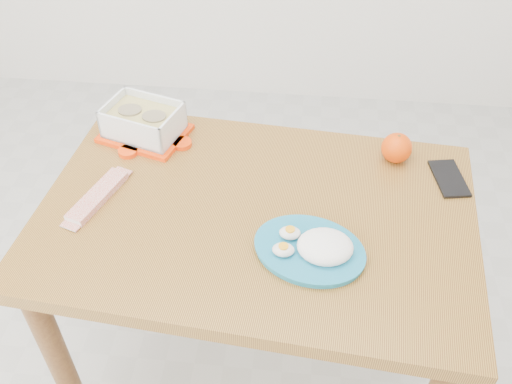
# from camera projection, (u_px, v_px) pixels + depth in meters

# --- Properties ---
(dining_table) EXTENTS (1.09, 0.78, 0.75)m
(dining_table) POSITION_uv_depth(u_px,v_px,m) (256.00, 243.00, 1.44)
(dining_table) COLOR #A6772F
(dining_table) RESTS_ON ground
(food_container) EXTENTS (0.26, 0.22, 0.09)m
(food_container) POSITION_uv_depth(u_px,v_px,m) (143.00, 122.00, 1.55)
(food_container) COLOR #FF3D07
(food_container) RESTS_ON dining_table
(orange_fruit) EXTENTS (0.08, 0.08, 0.08)m
(orange_fruit) POSITION_uv_depth(u_px,v_px,m) (397.00, 148.00, 1.48)
(orange_fruit) COLOR #FF3905
(orange_fruit) RESTS_ON dining_table
(rice_plate) EXTENTS (0.31, 0.31, 0.07)m
(rice_plate) POSITION_uv_depth(u_px,v_px,m) (314.00, 247.00, 1.25)
(rice_plate) COLOR teal
(rice_plate) RESTS_ON dining_table
(candy_bar) EXTENTS (0.11, 0.20, 0.02)m
(candy_bar) POSITION_uv_depth(u_px,v_px,m) (98.00, 196.00, 1.39)
(candy_bar) COLOR red
(candy_bar) RESTS_ON dining_table
(smartphone) EXTENTS (0.09, 0.15, 0.01)m
(smartphone) POSITION_uv_depth(u_px,v_px,m) (449.00, 178.00, 1.44)
(smartphone) COLOR black
(smartphone) RESTS_ON dining_table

